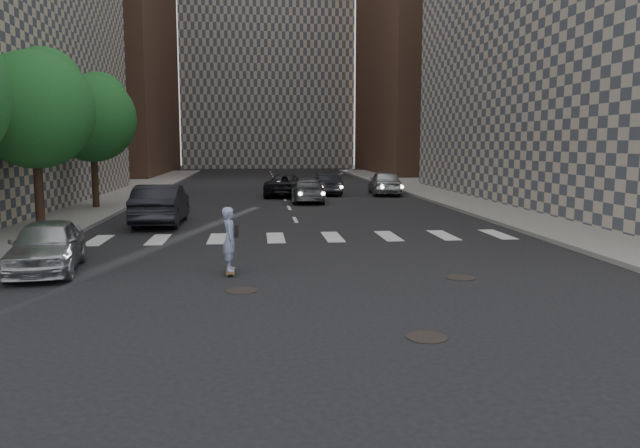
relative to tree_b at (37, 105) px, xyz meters
The scene contains 15 objects.
ground 15.33m from the tree_b, 49.67° to the right, with size 160.00×160.00×0.00m, color black.
sidewalk_right 25.95m from the tree_b, 20.30° to the left, with size 13.00×80.00×0.15m, color gray.
tower_right 54.50m from the tree_b, 56.12° to the left, with size 18.00×24.00×36.00m, color brown.
tree_b is the anchor object (origin of this frame).
tree_c 8.00m from the tree_b, 90.00° to the left, with size 4.20×4.20×6.60m.
manhole_a 17.92m from the tree_b, 52.00° to the right, with size 0.70×0.70×0.02m, color black.
manhole_b 13.26m from the tree_b, 53.12° to the right, with size 0.70×0.70×0.02m, color black.
manhole_c 16.36m from the tree_b, 35.62° to the right, with size 0.70×0.70×0.02m, color black.
skateboarder 11.40m from the tree_b, 48.47° to the right, with size 0.42×0.86×1.70m.
silver_sedan 8.66m from the tree_b, 71.39° to the right, with size 1.59×3.95×1.35m, color #AEB1B5.
traffic_car_a 5.83m from the tree_b, 25.09° to the left, with size 1.73×4.95×1.63m, color black.
traffic_car_b 15.75m from the tree_b, 45.47° to the left, with size 1.86×4.57×1.33m, color #53575B.
traffic_car_c 18.13m from the tree_b, 57.15° to the left, with size 2.29×4.96×1.38m, color black.
traffic_car_d 22.49m from the tree_b, 43.93° to the left, with size 1.85×4.60×1.57m, color #AAADB1.
traffic_car_e 20.27m from the tree_b, 51.76° to the left, with size 1.41×4.04×1.33m, color black.
Camera 1 is at (-1.65, -12.49, 3.28)m, focal length 35.00 mm.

